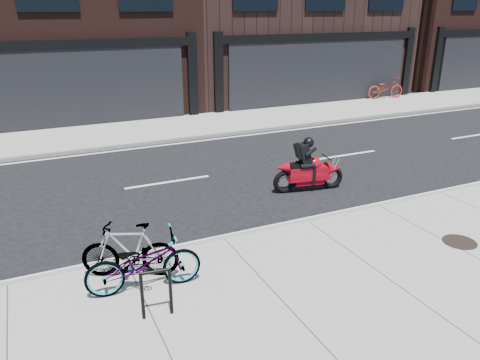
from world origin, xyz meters
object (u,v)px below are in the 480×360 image
bicycle_rear (130,250)px  motorcycle (312,169)px  bike_rack (156,289)px  manhole_cover (460,242)px  bicycle_front (143,263)px  bicycle_far (385,88)px

bicycle_rear → motorcycle: bearing=138.5°
bike_rack → manhole_cover: bearing=-2.1°
bicycle_front → manhole_cover: 6.23m
bicycle_front → bicycle_rear: bicycle_rear is taller
bicycle_front → manhole_cover: (6.12, -1.01, -0.49)m
bicycle_rear → bicycle_far: (15.74, 11.60, 0.02)m
bicycle_far → manhole_cover: size_ratio=3.03×
bicycle_front → motorcycle: bearing=-54.6°
bicycle_front → bike_rack: bearing=-174.5°
bicycle_rear → manhole_cover: (6.24, -1.52, -0.50)m
bicycle_rear → motorcycle: motorcycle is taller
bicycle_far → bicycle_front: bearing=135.7°
bicycle_front → manhole_cover: bicycle_front is taller
manhole_cover → motorcycle: bearing=103.4°
bicycle_rear → bicycle_far: bearing=150.1°
bicycle_rear → manhole_cover: size_ratio=2.54×
motorcycle → bicycle_far: bearing=51.3°
bike_rack → bicycle_rear: bicycle_rear is taller
bicycle_front → bicycle_rear: bearing=18.3°
bike_rack → motorcycle: (5.18, 3.74, -0.01)m
manhole_cover → bicycle_front: bearing=170.6°
motorcycle → manhole_cover: motorcycle is taller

